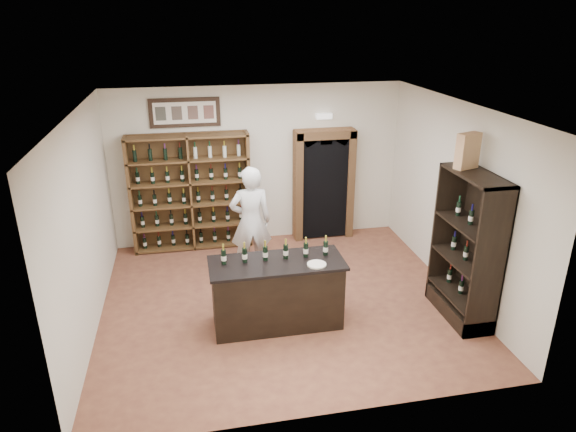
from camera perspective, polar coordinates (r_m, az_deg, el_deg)
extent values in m
plane|color=brown|center=(8.16, -0.56, -9.38)|extent=(5.50, 5.50, 0.00)
plane|color=white|center=(7.09, -0.65, 11.85)|extent=(5.50, 5.50, 0.00)
cube|color=beige|center=(9.84, -3.33, 5.67)|extent=(5.50, 0.04, 3.00)
cube|color=beige|center=(7.53, -21.65, -1.04)|extent=(0.04, 5.00, 3.00)
cube|color=beige|center=(8.42, 18.13, 1.79)|extent=(0.04, 5.00, 3.00)
cube|color=brown|center=(9.84, -10.77, 2.89)|extent=(2.20, 0.02, 2.20)
cube|color=brown|center=(9.73, -17.05, 2.07)|extent=(0.06, 0.38, 2.20)
cube|color=brown|center=(9.73, -4.44, 2.99)|extent=(0.06, 0.38, 2.20)
cube|color=brown|center=(9.67, -10.75, 2.55)|extent=(0.04, 0.38, 2.20)
cube|color=brown|center=(10.06, -10.33, -3.16)|extent=(2.18, 0.38, 0.04)
cube|color=brown|center=(9.89, -10.50, -0.93)|extent=(2.18, 0.38, 0.04)
cube|color=brown|center=(9.74, -10.66, 1.37)|extent=(2.18, 0.38, 0.03)
cube|color=brown|center=(9.60, -10.84, 3.74)|extent=(2.18, 0.38, 0.04)
cube|color=brown|center=(9.48, -11.02, 6.18)|extent=(2.18, 0.38, 0.04)
cube|color=brown|center=(9.38, -11.20, 8.67)|extent=(2.18, 0.38, 0.04)
cube|color=black|center=(9.48, -11.39, 11.20)|extent=(1.25, 0.04, 0.52)
cube|color=black|center=(10.05, 3.94, 3.36)|extent=(0.97, 0.29, 2.05)
cube|color=#96643A|center=(9.91, 1.09, 3.26)|extent=(0.14, 0.35, 2.15)
cube|color=#96643A|center=(10.17, 6.78, 3.60)|extent=(0.14, 0.35, 2.15)
cube|color=#96643A|center=(9.76, 4.13, 9.10)|extent=(1.15, 0.35, 0.16)
cube|color=white|center=(9.79, 4.01, 11.00)|extent=(0.30, 0.10, 0.10)
cube|color=black|center=(7.38, -1.24, -8.78)|extent=(1.80, 0.70, 0.94)
cube|color=black|center=(7.14, -1.27, -5.25)|extent=(1.88, 0.78, 0.04)
cylinder|color=black|center=(7.07, -7.16, -4.54)|extent=(0.07, 0.07, 0.21)
cylinder|color=silver|center=(7.08, -7.15, -4.65)|extent=(0.07, 0.07, 0.07)
cylinder|color=gold|center=(7.01, -7.22, -3.45)|extent=(0.03, 0.03, 0.09)
cylinder|color=black|center=(7.10, -4.84, -4.36)|extent=(0.07, 0.07, 0.21)
cylinder|color=silver|center=(7.10, -4.83, -4.47)|extent=(0.07, 0.07, 0.07)
cylinder|color=gold|center=(7.03, -4.87, -3.26)|extent=(0.03, 0.03, 0.09)
cylinder|color=black|center=(7.13, -2.53, -4.17)|extent=(0.07, 0.07, 0.21)
cylinder|color=silver|center=(7.13, -2.53, -4.28)|extent=(0.07, 0.07, 0.07)
cylinder|color=gold|center=(7.06, -2.55, -3.08)|extent=(0.03, 0.03, 0.09)
cylinder|color=black|center=(7.17, -0.25, -3.98)|extent=(0.07, 0.07, 0.21)
cylinder|color=silver|center=(7.18, -0.25, -4.09)|extent=(0.07, 0.07, 0.07)
cylinder|color=gold|center=(7.11, -0.26, -2.89)|extent=(0.03, 0.03, 0.09)
cylinder|color=black|center=(7.23, 1.99, -3.78)|extent=(0.07, 0.07, 0.21)
cylinder|color=silver|center=(7.23, 1.99, -3.89)|extent=(0.07, 0.07, 0.07)
cylinder|color=gold|center=(7.16, 2.01, -2.70)|extent=(0.03, 0.03, 0.09)
cylinder|color=black|center=(7.29, 4.20, -3.59)|extent=(0.07, 0.07, 0.21)
cylinder|color=silver|center=(7.30, 4.20, -3.69)|extent=(0.07, 0.07, 0.07)
cylinder|color=gold|center=(7.23, 4.23, -2.51)|extent=(0.03, 0.03, 0.09)
cube|color=black|center=(7.83, 20.70, -3.21)|extent=(0.02, 1.20, 2.20)
cube|color=black|center=(7.28, 21.46, -5.25)|extent=(0.48, 0.04, 2.20)
cube|color=black|center=(8.18, 17.27, -1.71)|extent=(0.48, 0.04, 2.20)
cube|color=black|center=(7.35, 20.27, 4.28)|extent=(0.48, 1.20, 0.04)
cube|color=black|center=(8.16, 18.39, -9.63)|extent=(0.48, 1.20, 0.24)
cube|color=black|center=(8.05, 18.58, -8.22)|extent=(0.48, 1.16, 0.03)
cube|color=black|center=(7.80, 19.06, -4.71)|extent=(0.48, 1.16, 0.03)
cube|color=black|center=(7.58, 19.56, -0.98)|extent=(0.48, 1.16, 0.03)
imported|color=silver|center=(8.57, -4.16, -0.66)|extent=(0.71, 0.47, 1.92)
cylinder|color=silver|center=(7.04, 3.21, -5.40)|extent=(0.26, 0.26, 0.02)
cube|color=tan|center=(7.49, 19.34, 6.85)|extent=(0.38, 0.25, 0.49)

